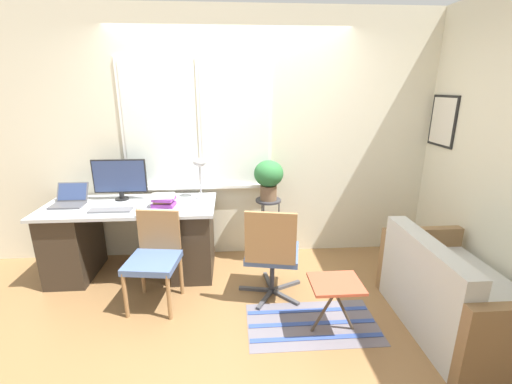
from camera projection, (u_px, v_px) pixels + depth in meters
The scene contains 17 objects.
ground_plane at pixel (235, 287), 3.40m from camera, with size 14.00×14.00×0.00m, color olive.
wall_back_with_window at pixel (230, 139), 3.77m from camera, with size 9.00×0.12×2.70m.
wall_right_with_picture at pixel (476, 150), 3.15m from camera, with size 0.08×9.00×2.70m.
desk at pixel (133, 238), 3.56m from camera, with size 1.71×0.73×0.77m.
laptop at pixel (69, 200), 3.44m from camera, with size 0.31×0.30×0.19m.
monitor at pixel (119, 178), 3.55m from camera, with size 0.54×0.14×0.43m.
keyboard at pixel (110, 210), 3.27m from camera, with size 0.40×0.12×0.02m.
mouse at pixel (137, 209), 3.29m from camera, with size 0.04×0.06×0.03m.
desk_lamp at pixel (199, 168), 3.58m from camera, with size 0.13×0.13×0.43m.
book_stack at pixel (163, 200), 3.38m from camera, with size 0.24×0.20×0.13m.
desk_chair_wooden at pixel (154, 256), 3.05m from camera, with size 0.48×0.49×0.84m.
office_chair_swivel at pixel (271, 252), 3.11m from camera, with size 0.62×0.62×0.91m.
couch_loveseat at pixel (452, 297), 2.76m from camera, with size 0.76×1.28×0.78m.
plant_stand at pixel (268, 207), 3.74m from camera, with size 0.28×0.28×0.73m.
potted_plant at pixel (268, 176), 3.64m from camera, with size 0.31×0.31×0.43m.
floor_rug_striped at pixel (312, 324), 2.87m from camera, with size 1.09×0.60×0.01m.
folding_stool at pixel (335, 287), 2.68m from camera, with size 0.40×0.34×0.45m.
Camera 1 is at (0.00, -2.98, 1.91)m, focal length 24.00 mm.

